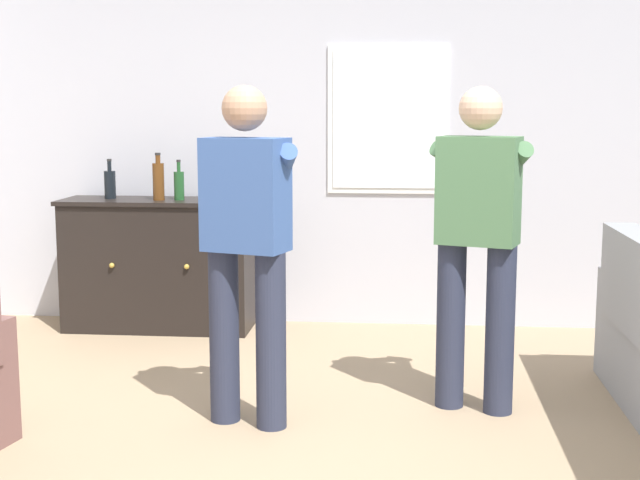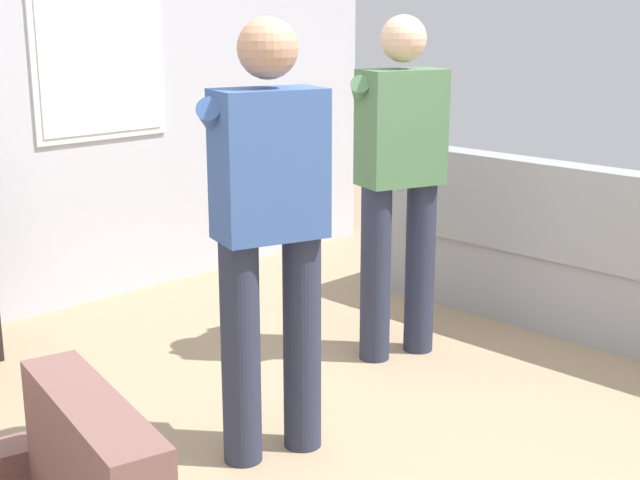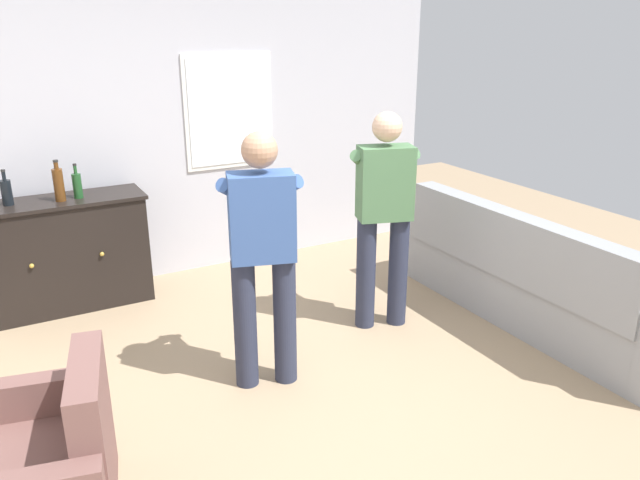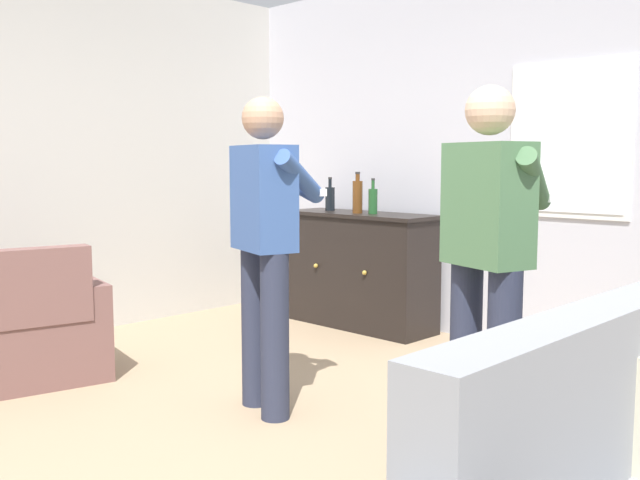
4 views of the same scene
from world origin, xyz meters
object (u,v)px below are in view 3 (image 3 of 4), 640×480
Objects in this scene: armchair at (47,477)px; couch at (524,282)px; person_standing_right at (384,211)px; sideboard_cabinet at (64,254)px; bottle_spirits_clear at (7,192)px; bottle_liquor_amber at (77,185)px; bottle_wine_green at (59,184)px; person_standing_left at (263,250)px.

couch is at bearing 7.74° from armchair.
couch is at bearing -27.95° from person_standing_right.
sideboard_cabinet is 0.67m from bottle_spirits_clear.
bottle_liquor_amber is (0.62, 2.52, 0.75)m from armchair.
bottle_wine_green is at bearing -10.96° from bottle_spirits_clear.
bottle_liquor_amber is at bearing 76.26° from armchair.
armchair is at bearing -154.25° from person_standing_left.
bottle_spirits_clear is (0.10, 2.56, 0.75)m from armchair.
bottle_wine_green is at bearing 117.63° from person_standing_left.
person_standing_left is (0.94, -1.80, -0.14)m from bottle_wine_green.
armchair is at bearing -92.31° from bottle_spirits_clear.
bottle_wine_green is 1.17× the size of bottle_liquor_amber.
person_standing_right is (2.46, -1.55, -0.10)m from bottle_spirits_clear.
bottle_wine_green reaches higher than couch.
armchair is 2.83m from person_standing_right.
couch is 9.17× the size of bottle_liquor_amber.
person_standing_left is (-2.14, 0.20, 0.59)m from couch.
person_standing_right is at bearing 21.58° from armchair.
person_standing_left is (0.81, -1.83, -0.10)m from bottle_liquor_amber.
couch is 3.75m from bottle_wine_green.
bottle_liquor_amber is 2.00m from person_standing_left.
bottle_wine_green reaches higher than sideboard_cabinet.
armchair is 3.54× the size of bottle_liquor_amber.
couch is 1.54× the size of person_standing_left.
person_standing_left is at bearing -54.94° from bottle_spirits_clear.
armchair is at bearing -172.26° from couch.
person_standing_left is at bearing 25.75° from armchair.
sideboard_cabinet is 0.61m from bottle_wine_green.
bottle_wine_green is 0.15m from bottle_liquor_amber.
bottle_spirits_clear is (-0.51, 0.05, -0.00)m from bottle_liquor_amber.
bottle_wine_green is 0.20× the size of person_standing_right.
armchair is 0.59× the size of person_standing_right.
sideboard_cabinet is 4.82× the size of bottle_liquor_amber.
person_standing_right reaches higher than couch.
couch is at bearing -33.50° from sideboard_cabinet.
armchair is 1.71m from person_standing_left.
person_standing_left is (0.98, -1.86, 0.47)m from sideboard_cabinet.
bottle_wine_green is 0.20× the size of person_standing_left.
bottle_liquor_amber is (0.14, 0.03, -0.03)m from bottle_wine_green.
bottle_wine_green is 1.17× the size of bottle_spirits_clear.
person_standing_right is at bearing -35.27° from bottle_wine_green.
person_standing_right is at bearing 152.05° from couch.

